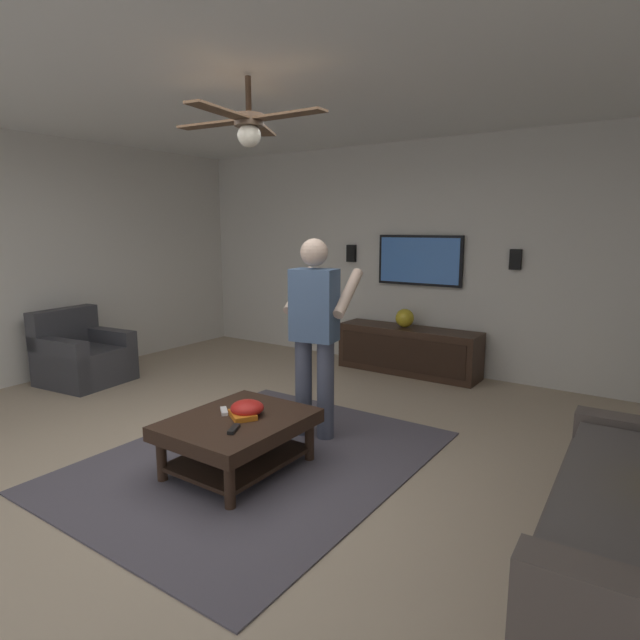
{
  "coord_description": "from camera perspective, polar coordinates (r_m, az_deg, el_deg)",
  "views": [
    {
      "loc": [
        -2.58,
        -2.71,
        1.72
      ],
      "look_at": [
        0.92,
        -0.29,
        0.97
      ],
      "focal_mm": 29.45,
      "sensor_mm": 36.0,
      "label": 1
    }
  ],
  "objects": [
    {
      "name": "ceiling_fan",
      "position": [
        3.82,
        -7.88,
        20.29
      ],
      "size": [
        1.16,
        1.2,
        0.46
      ],
      "color": "#4C3828"
    },
    {
      "name": "tv",
      "position": [
        6.44,
        10.76,
        6.39
      ],
      "size": [
        0.05,
        1.06,
        0.6
      ],
      "rotation": [
        0.0,
        0.0,
        3.14
      ],
      "color": "black"
    },
    {
      "name": "ground_plane",
      "position": [
        4.12,
        -11.06,
        -14.89
      ],
      "size": [
        8.0,
        8.0,
        0.0
      ],
      "primitive_type": "plane",
      "color": "tan"
    },
    {
      "name": "ceiling_slab",
      "position": [
        3.89,
        -12.58,
        25.7
      ],
      "size": [
        6.87,
        6.69,
        0.1
      ],
      "primitive_type": "cube",
      "color": "white"
    },
    {
      "name": "vase_round",
      "position": [
        6.33,
        9.19,
        0.22
      ],
      "size": [
        0.22,
        0.22,
        0.22
      ],
      "primitive_type": "sphere",
      "color": "gold",
      "rests_on": "media_console"
    },
    {
      "name": "area_rug",
      "position": [
        4.1,
        -6.78,
        -14.84
      ],
      "size": [
        2.7,
        2.13,
        0.01
      ],
      "primitive_type": "cube",
      "color": "#514C56",
      "rests_on": "ground"
    },
    {
      "name": "coffee_table",
      "position": [
        3.85,
        -8.88,
        -11.89
      ],
      "size": [
        1.0,
        0.8,
        0.4
      ],
      "color": "#332116",
      "rests_on": "ground"
    },
    {
      "name": "remote_white",
      "position": [
        3.91,
        -10.38,
        -9.71
      ],
      "size": [
        0.13,
        0.14,
        0.02
      ],
      "primitive_type": "cube",
      "rotation": [
        0.0,
        0.0,
        4.01
      ],
      "color": "white",
      "rests_on": "coffee_table"
    },
    {
      "name": "wall_back_tv",
      "position": [
        6.56,
        10.23,
        6.77
      ],
      "size": [
        0.1,
        6.69,
        2.74
      ],
      "primitive_type": "cube",
      "color": "silver",
      "rests_on": "ground"
    },
    {
      "name": "wall_speaker_left",
      "position": [
        6.08,
        20.48,
        6.18
      ],
      "size": [
        0.06,
        0.12,
        0.22
      ],
      "primitive_type": "cube",
      "color": "black"
    },
    {
      "name": "bowl",
      "position": [
        3.83,
        -7.92,
        -9.44
      ],
      "size": [
        0.24,
        0.24,
        0.11
      ],
      "primitive_type": "ellipsoid",
      "color": "red",
      "rests_on": "coffee_table"
    },
    {
      "name": "armchair",
      "position": [
        6.48,
        -24.4,
        -3.78
      ],
      "size": [
        0.89,
        0.9,
        0.82
      ],
      "rotation": [
        0.0,
        0.0,
        -1.45
      ],
      "color": "#38383D",
      "rests_on": "ground"
    },
    {
      "name": "wall_speaker_right",
      "position": [
        6.89,
        3.43,
        7.24
      ],
      "size": [
        0.06,
        0.12,
        0.22
      ],
      "primitive_type": "cube",
      "color": "black"
    },
    {
      "name": "book",
      "position": [
        3.8,
        -8.41,
        -10.15
      ],
      "size": [
        0.25,
        0.27,
        0.04
      ],
      "primitive_type": "cube",
      "rotation": [
        0.0,
        0.0,
        4.15
      ],
      "color": "orange",
      "rests_on": "coffee_table"
    },
    {
      "name": "remote_black",
      "position": [
        3.58,
        -9.34,
        -11.61
      ],
      "size": [
        0.15,
        0.1,
        0.02
      ],
      "primitive_type": "cube",
      "rotation": [
        0.0,
        0.0,
        3.59
      ],
      "color": "black",
      "rests_on": "coffee_table"
    },
    {
      "name": "person_standing",
      "position": [
        4.24,
        -0.53,
        -0.72
      ],
      "size": [
        0.6,
        0.6,
        1.64
      ],
      "rotation": [
        0.0,
        0.0,
        0.17
      ],
      "color": "#4C5166",
      "rests_on": "ground"
    },
    {
      "name": "media_console",
      "position": [
        6.37,
        9.57,
        -3.26
      ],
      "size": [
        0.45,
        1.7,
        0.55
      ],
      "rotation": [
        0.0,
        0.0,
        3.14
      ],
      "color": "#332116",
      "rests_on": "ground"
    }
  ]
}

